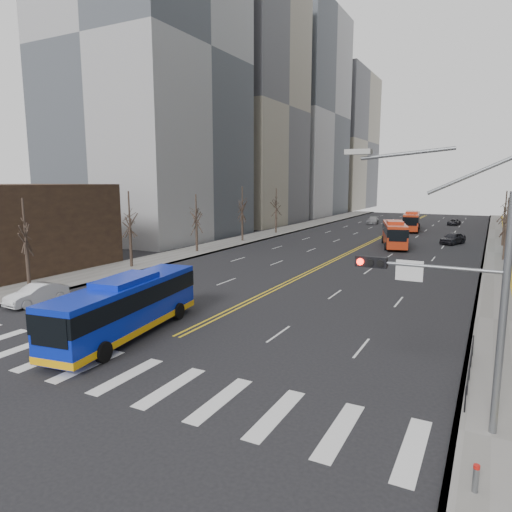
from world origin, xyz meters
TOP-DOWN VIEW (x-y plane):
  - ground at (0.00, 0.00)m, footprint 220.00×220.00m
  - sidewalk_left at (-16.50, 45.00)m, footprint 5.00×130.00m
  - crosswalk at (0.00, 0.00)m, footprint 26.70×4.00m
  - centerline at (0.00, 55.00)m, footprint 0.55×100.00m
  - office_towers at (0.12, 68.51)m, footprint 83.00×134.00m
  - signal_mast at (13.77, 2.00)m, footprint 5.37×0.37m
  - pedestrian_railing at (14.30, 6.00)m, footprint 0.06×6.06m
  - street_trees at (-7.18, 34.55)m, footprint 35.20×47.20m
  - blue_bus at (-2.48, 4.00)m, footprint 3.94×11.34m
  - red_bus_near at (3.69, 45.46)m, footprint 5.07×10.75m
  - red_bus_far at (2.55, 66.26)m, footprint 3.57×10.45m
  - car_white at (-12.50, 6.00)m, footprint 1.68×4.29m
  - car_dark_mid at (10.15, 51.61)m, footprint 3.35×4.96m
  - car_silver at (-6.21, 75.91)m, footprint 2.49×5.02m
  - car_dark_far at (8.12, 80.45)m, footprint 2.31×4.21m

SIDE VIEW (x-z plane):
  - ground at x=0.00m, z-range 0.00..0.00m
  - crosswalk at x=0.00m, z-range 0.00..0.01m
  - centerline at x=0.00m, z-range 0.00..0.01m
  - sidewalk_left at x=-16.50m, z-range 0.00..0.15m
  - car_dark_far at x=8.12m, z-range 0.00..1.12m
  - car_white at x=-12.50m, z-range 0.00..1.39m
  - car_silver at x=-6.21m, z-range 0.00..1.40m
  - car_dark_mid at x=10.15m, z-range 0.00..1.57m
  - pedestrian_railing at x=14.30m, z-range 0.31..1.33m
  - blue_bus at x=-2.48m, z-range 0.08..3.34m
  - red_bus_far at x=2.55m, z-range 0.19..3.46m
  - red_bus_near at x=3.69m, z-range 0.19..3.53m
  - signal_mast at x=13.77m, z-range 0.16..9.55m
  - street_trees at x=-7.18m, z-range 1.07..8.67m
  - office_towers at x=0.12m, z-range -5.08..52.92m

